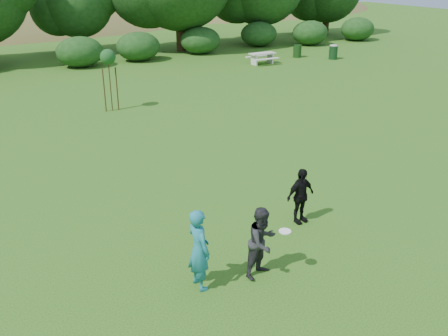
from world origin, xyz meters
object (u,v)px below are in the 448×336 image
at_px(sapling, 108,59).
at_px(trash_can_lidded, 333,52).
at_px(player_teal, 199,249).
at_px(player_black, 300,196).
at_px(player_grey, 262,242).
at_px(trash_can_near, 297,51).
at_px(picnic_table, 262,56).

xyz_separation_m(sapling, trash_can_lidded, (17.87, 5.38, -1.88)).
xyz_separation_m(player_teal, sapling, (2.50, 14.27, 1.51)).
bearing_deg(player_black, player_teal, -166.74).
height_order(player_grey, sapling, sapling).
bearing_deg(player_grey, trash_can_near, 34.07).
xyz_separation_m(trash_can_near, sapling, (-16.07, -7.24, 1.97)).
xyz_separation_m(trash_can_near, trash_can_lidded, (1.79, -1.85, 0.09)).
distance_m(player_teal, picnic_table, 25.38).
bearing_deg(player_teal, picnic_table, -39.26).
height_order(player_black, trash_can_lidded, player_black).
height_order(player_teal, trash_can_lidded, player_teal).
height_order(picnic_table, trash_can_lidded, trash_can_lidded).
relative_size(player_teal, sapling, 0.64).
relative_size(player_black, trash_can_near, 1.70).
xyz_separation_m(player_grey, player_black, (2.21, 1.56, -0.06)).
distance_m(player_grey, trash_can_lidded, 27.50).
bearing_deg(player_teal, trash_can_near, -44.09).
height_order(trash_can_near, trash_can_lidded, trash_can_lidded).
relative_size(trash_can_near, trash_can_lidded, 0.86).
distance_m(picnic_table, trash_can_lidded, 5.52).
distance_m(player_teal, player_grey, 1.43).
relative_size(player_teal, player_grey, 1.12).
bearing_deg(player_black, sapling, 88.45).
xyz_separation_m(player_black, trash_can_lidded, (16.75, 18.35, -0.22)).
distance_m(trash_can_near, sapling, 17.74).
relative_size(player_teal, player_black, 1.20).
relative_size(player_grey, picnic_table, 0.91).
bearing_deg(player_black, player_grey, -151.22).
bearing_deg(trash_can_near, sapling, -155.77).
relative_size(sapling, trash_can_lidded, 2.71).
height_order(player_grey, picnic_table, player_grey).
height_order(sapling, trash_can_lidded, sapling).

